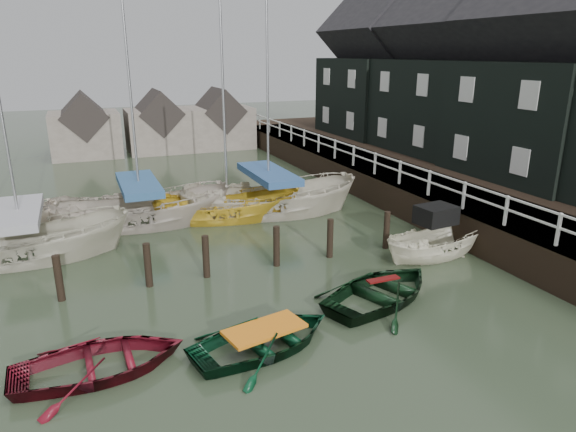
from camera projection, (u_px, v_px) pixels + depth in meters
name	position (u px, v px, depth m)	size (l,w,h in m)	color
ground	(275.00, 312.00, 14.25)	(120.00, 120.00, 0.00)	#293421
pier	(378.00, 178.00, 26.28)	(3.04, 32.00, 2.70)	black
land_strip	(463.00, 182.00, 28.50)	(14.00, 38.00, 1.50)	black
quay_houses	(493.00, 78.00, 25.59)	(6.52, 28.14, 10.01)	black
mooring_pilings	(209.00, 262.00, 16.34)	(13.72, 0.22, 1.80)	black
far_sheds	(157.00, 126.00, 36.90)	(14.00, 4.08, 4.39)	#665B51
rowboat_red	(102.00, 372.00, 11.56)	(2.70, 3.78, 0.78)	#560C17
rowboat_green	(265.00, 348.00, 12.50)	(2.67, 3.74, 0.77)	black
rowboat_dkgreen	(382.00, 300.00, 14.94)	(2.94, 4.11, 0.85)	black
motorboat	(436.00, 252.00, 18.23)	(4.52, 2.11, 2.61)	silver
sailboat_a	(25.00, 257.00, 17.93)	(7.31, 3.14, 12.08)	beige
sailboat_b	(142.00, 223.00, 21.53)	(7.76, 3.80, 12.88)	#BAAE9F
sailboat_c	(228.00, 218.00, 22.33)	(6.69, 3.71, 10.10)	gold
sailboat_d	(269.00, 211.00, 23.04)	(8.32, 4.73, 12.47)	beige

